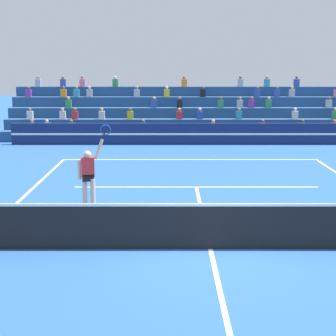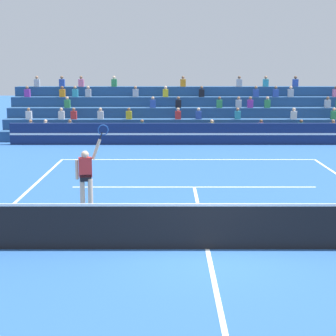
# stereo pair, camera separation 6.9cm
# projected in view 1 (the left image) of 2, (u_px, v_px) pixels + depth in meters

# --- Properties ---
(ground_plane) EXTENTS (120.00, 120.00, 0.00)m
(ground_plane) POSITION_uv_depth(u_px,v_px,m) (211.00, 249.00, 12.68)
(ground_plane) COLOR #285699
(court_lines) EXTENTS (11.10, 23.90, 0.01)m
(court_lines) POSITION_uv_depth(u_px,v_px,m) (211.00, 249.00, 12.68)
(court_lines) COLOR white
(court_lines) RESTS_ON ground
(tennis_net) EXTENTS (12.00, 0.10, 1.10)m
(tennis_net) POSITION_uv_depth(u_px,v_px,m) (211.00, 226.00, 12.58)
(tennis_net) COLOR #2D6B38
(tennis_net) RESTS_ON ground
(sponsor_banner_wall) EXTENTS (18.00, 0.26, 1.10)m
(sponsor_banner_wall) POSITION_uv_depth(u_px,v_px,m) (187.00, 134.00, 28.82)
(sponsor_banner_wall) COLOR navy
(sponsor_banner_wall) RESTS_ON ground
(bleacher_stand) EXTENTS (19.81, 4.75, 3.38)m
(bleacher_stand) POSITION_uv_depth(u_px,v_px,m) (185.00, 118.00, 32.47)
(bleacher_stand) COLOR navy
(bleacher_stand) RESTS_ON ground
(tennis_player) EXTENTS (0.99, 0.31, 2.48)m
(tennis_player) POSITION_uv_depth(u_px,v_px,m) (89.00, 176.00, 15.92)
(tennis_player) COLOR beige
(tennis_player) RESTS_ON ground
(tennis_ball) EXTENTS (0.07, 0.07, 0.07)m
(tennis_ball) POSITION_uv_depth(u_px,v_px,m) (254.00, 229.00, 14.06)
(tennis_ball) COLOR #C6DB33
(tennis_ball) RESTS_ON ground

